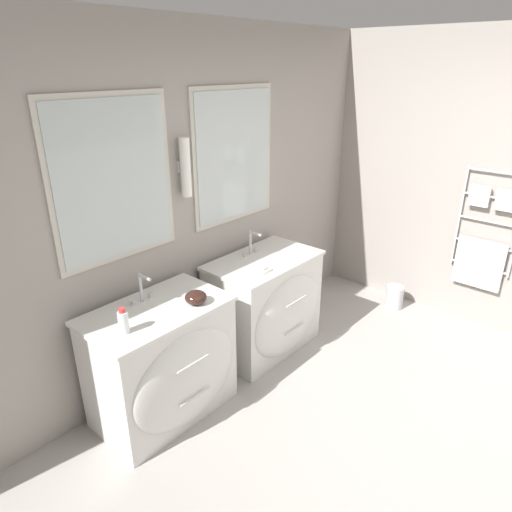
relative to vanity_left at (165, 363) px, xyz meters
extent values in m
plane|color=#9E9993|center=(0.72, -1.72, -0.42)|extent=(16.00, 16.00, 0.00)
cube|color=gray|center=(0.72, 0.39, 0.88)|extent=(5.60, 0.06, 2.60)
cube|color=#BCB7A8|center=(0.00, 0.35, 1.20)|extent=(0.87, 0.01, 1.05)
cube|color=#B2BCBA|center=(0.00, 0.34, 1.20)|extent=(0.80, 0.01, 0.98)
cube|color=#BCB7A8|center=(1.08, 0.35, 1.20)|extent=(0.87, 0.01, 1.05)
cube|color=#B2BCBA|center=(1.08, 0.34, 1.20)|extent=(0.80, 0.01, 0.98)
cylinder|color=white|center=(0.54, 0.31, 1.20)|extent=(0.07, 0.07, 0.41)
cube|color=silver|center=(0.54, 0.35, 1.20)|extent=(0.05, 0.02, 0.08)
cube|color=gray|center=(2.75, -0.79, 0.88)|extent=(0.06, 4.13, 2.60)
cylinder|color=silver|center=(2.68, -0.94, 0.59)|extent=(0.02, 0.02, 0.93)
cylinder|color=silver|center=(2.68, -1.18, 1.03)|extent=(0.02, 0.49, 0.02)
cylinder|color=silver|center=(2.68, -1.18, 0.81)|extent=(0.02, 0.49, 0.02)
cylinder|color=silver|center=(2.68, -1.18, 0.59)|extent=(0.02, 0.49, 0.02)
cylinder|color=silver|center=(2.68, -1.18, 0.37)|extent=(0.02, 0.49, 0.02)
cylinder|color=silver|center=(2.68, -1.18, 0.16)|extent=(0.02, 0.49, 0.02)
cube|color=white|center=(2.67, -1.18, 0.19)|extent=(0.04, 0.41, 0.45)
cube|color=white|center=(2.67, -1.29, 0.81)|extent=(0.04, 0.17, 0.18)
cube|color=white|center=(2.67, -1.08, 0.81)|extent=(0.04, 0.17, 0.18)
cube|color=silver|center=(0.00, 0.04, -0.02)|extent=(0.92, 0.54, 0.80)
ellipsoid|color=silver|center=(0.00, -0.23, -0.02)|extent=(0.85, 0.12, 0.68)
cube|color=silver|center=(0.00, 0.04, 0.39)|extent=(0.95, 0.57, 0.03)
ellipsoid|color=white|center=(0.00, 0.01, 0.37)|extent=(0.42, 0.37, 0.08)
cylinder|color=silver|center=(0.00, -0.30, 0.14)|extent=(0.25, 0.01, 0.01)
cylinder|color=silver|center=(0.00, -0.30, -0.12)|extent=(0.25, 0.01, 0.01)
cube|color=silver|center=(1.08, 0.04, -0.02)|extent=(0.92, 0.54, 0.80)
ellipsoid|color=silver|center=(1.08, -0.23, -0.02)|extent=(0.85, 0.12, 0.68)
cube|color=silver|center=(1.08, 0.04, 0.39)|extent=(0.95, 0.57, 0.03)
ellipsoid|color=white|center=(1.08, 0.01, 0.37)|extent=(0.42, 0.37, 0.08)
cylinder|color=silver|center=(1.08, -0.30, 0.14)|extent=(0.25, 0.01, 0.01)
cylinder|color=silver|center=(1.08, -0.30, -0.12)|extent=(0.25, 0.01, 0.01)
cylinder|color=silver|center=(0.00, 0.19, 0.51)|extent=(0.02, 0.02, 0.21)
cylinder|color=silver|center=(0.00, 0.13, 0.60)|extent=(0.02, 0.11, 0.02)
cylinder|color=silver|center=(-0.07, 0.19, 0.43)|extent=(0.03, 0.03, 0.04)
cylinder|color=silver|center=(0.07, 0.19, 0.43)|extent=(0.03, 0.03, 0.04)
cylinder|color=silver|center=(1.08, 0.19, 0.51)|extent=(0.02, 0.02, 0.21)
cylinder|color=silver|center=(1.08, 0.13, 0.60)|extent=(0.02, 0.11, 0.02)
cylinder|color=silver|center=(1.01, 0.19, 0.43)|extent=(0.03, 0.03, 0.04)
cylinder|color=silver|center=(1.15, 0.19, 0.43)|extent=(0.03, 0.03, 0.04)
cylinder|color=silver|center=(-0.30, -0.06, 0.48)|extent=(0.06, 0.06, 0.14)
cylinder|color=red|center=(-0.30, -0.06, 0.56)|extent=(0.04, 0.04, 0.02)
ellipsoid|color=black|center=(0.22, -0.11, 0.45)|extent=(0.15, 0.15, 0.09)
cube|color=white|center=(0.89, -0.12, 0.42)|extent=(0.11, 0.08, 0.02)
ellipsoid|color=#F2E5CC|center=(0.89, -0.12, 0.44)|extent=(0.07, 0.05, 0.02)
cylinder|color=#B7B7BC|center=(2.47, -0.52, -0.31)|extent=(0.17, 0.17, 0.24)
torus|color=#B7B7BC|center=(2.47, -0.52, -0.19)|extent=(0.18, 0.18, 0.01)
camera|label=1|loc=(-1.51, -2.16, 1.88)|focal=32.00mm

